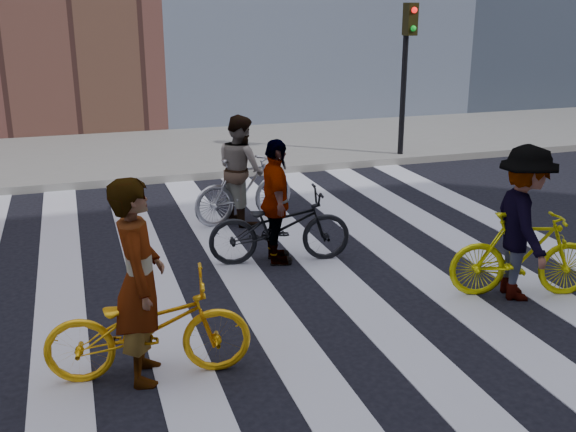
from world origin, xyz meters
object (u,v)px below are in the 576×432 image
bike_yellow_right (523,255)px  rider_rear (276,202)px  rider_left (139,281)px  rider_right (523,223)px  traffic_signal (407,55)px  bike_yellow_left (148,328)px  bike_silver_mid (244,189)px  bike_dark_rear (280,227)px  rider_mid (241,169)px

bike_yellow_right → rider_rear: 3.10m
rider_left → rider_right: bearing=-75.9°
traffic_signal → bike_yellow_left: size_ratio=1.79×
bike_silver_mid → rider_left: rider_left is taller
rider_right → bike_yellow_left: bearing=113.3°
bike_yellow_right → rider_rear: bearing=68.5°
rider_right → rider_rear: size_ratio=1.09×
bike_silver_mid → traffic_signal: bearing=-69.8°
bike_dark_rear → bike_silver_mid: bearing=8.5°
bike_yellow_left → rider_left: rider_left is taller
rider_mid → bike_yellow_right: bearing=-162.7°
bike_yellow_right → rider_rear: (-2.41, 1.92, 0.32)m
rider_mid → bike_yellow_left: bearing=140.2°
bike_yellow_right → rider_left: (-4.41, -0.47, 0.44)m
rider_mid → rider_right: 4.47m
rider_right → rider_rear: bearing=67.9°
bike_silver_mid → rider_left: (-2.05, -4.26, 0.43)m
bike_silver_mid → rider_rear: rider_rear is taller
bike_silver_mid → bike_yellow_right: size_ratio=1.02×
traffic_signal → bike_silver_mid: bearing=-144.7°
traffic_signal → rider_left: size_ratio=1.75×
bike_silver_mid → bike_yellow_right: bearing=-163.2°
traffic_signal → bike_dark_rear: traffic_signal is taller
bike_yellow_right → rider_left: size_ratio=0.90×
bike_yellow_left → rider_rear: rider_rear is taller
traffic_signal → bike_yellow_right: traffic_signal is taller
bike_yellow_left → rider_right: rider_right is taller
bike_yellow_left → bike_dark_rear: bearing=-32.0°
bike_yellow_right → bike_dark_rear: bike_yellow_right is taller
bike_yellow_right → rider_rear: rider_rear is taller
rider_left → rider_right: size_ratio=1.05×
bike_dark_rear → traffic_signal: bearing=-32.8°
bike_dark_rear → rider_left: (-2.05, -2.39, 0.46)m
rider_mid → rider_right: rider_right is taller
bike_dark_rear → rider_right: 3.03m
bike_silver_mid → rider_rear: (-0.05, -1.87, 0.31)m
bike_yellow_right → bike_yellow_left: bearing=113.2°
bike_dark_rear → rider_left: 3.18m
bike_dark_rear → rider_right: (2.31, -1.92, 0.41)m
bike_silver_mid → bike_dark_rear: bearing=164.8°
rider_right → rider_rear: (-2.36, 1.92, -0.07)m
rider_rear → bike_yellow_right: bearing=-120.0°
bike_yellow_right → rider_mid: rider_mid is taller
bike_yellow_right → rider_right: 0.39m
bike_yellow_left → bike_silver_mid: bike_silver_mid is taller
bike_yellow_right → bike_dark_rear: bearing=67.9°
rider_left → rider_right: rider_left is taller
rider_rear → bike_silver_mid: bearing=6.9°
traffic_signal → bike_yellow_right: 7.37m
rider_mid → rider_right: bearing=-163.2°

